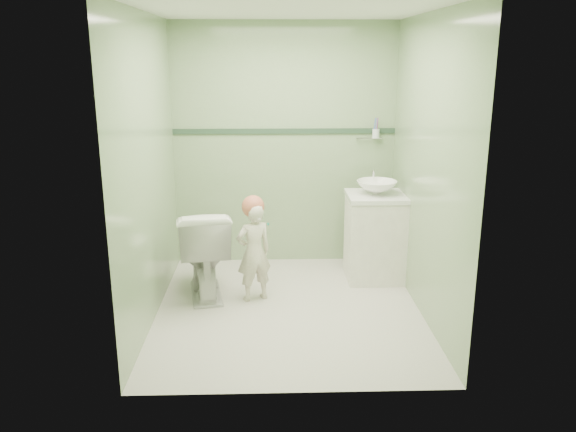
{
  "coord_description": "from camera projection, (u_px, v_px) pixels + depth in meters",
  "views": [
    {
      "loc": [
        -0.15,
        -4.49,
        2.07
      ],
      "look_at": [
        0.0,
        0.15,
        0.78
      ],
      "focal_mm": 36.08,
      "sensor_mm": 36.0,
      "label": 1
    }
  ],
  "objects": [
    {
      "name": "teal_toothbrush",
      "position": [
        267.0,
        224.0,
        4.83
      ],
      "size": [
        0.1,
        0.14,
        0.08
      ],
      "color": "#138A75",
      "rests_on": "toddler"
    },
    {
      "name": "vanity",
      "position": [
        375.0,
        238.0,
        5.48
      ],
      "size": [
        0.52,
        0.5,
        0.8
      ],
      "primitive_type": "cube",
      "color": "silver",
      "rests_on": "ground"
    },
    {
      "name": "trim_stripe",
      "position": [
        284.0,
        131.0,
        5.71
      ],
      "size": [
        2.2,
        0.02,
        0.05
      ],
      "primitive_type": "cube",
      "color": "#2A4432",
      "rests_on": "room_shell"
    },
    {
      "name": "faucet",
      "position": [
        374.0,
        175.0,
        5.5
      ],
      "size": [
        0.03,
        0.13,
        0.18
      ],
      "color": "silver",
      "rests_on": "counter"
    },
    {
      "name": "ground",
      "position": [
        289.0,
        310.0,
        4.88
      ],
      "size": [
        2.5,
        2.5,
        0.0
      ],
      "primitive_type": "plane",
      "color": "beige",
      "rests_on": "ground"
    },
    {
      "name": "toilet",
      "position": [
        204.0,
        251.0,
        5.1
      ],
      "size": [
        0.58,
        0.85,
        0.8
      ],
      "primitive_type": "imported",
      "rotation": [
        0.0,
        0.0,
        3.31
      ],
      "color": "white",
      "rests_on": "ground"
    },
    {
      "name": "counter",
      "position": [
        376.0,
        196.0,
        5.37
      ],
      "size": [
        0.54,
        0.52,
        0.04
      ],
      "primitive_type": "cube",
      "color": "white",
      "rests_on": "vanity"
    },
    {
      "name": "hair_cap",
      "position": [
        253.0,
        207.0,
        4.9
      ],
      "size": [
        0.19,
        0.19,
        0.19
      ],
      "primitive_type": "sphere",
      "color": "#BF654A",
      "rests_on": "toddler"
    },
    {
      "name": "cup_holder",
      "position": [
        375.0,
        133.0,
        5.69
      ],
      "size": [
        0.26,
        0.07,
        0.21
      ],
      "color": "silver",
      "rests_on": "room_shell"
    },
    {
      "name": "room_shell",
      "position": [
        289.0,
        170.0,
        4.56
      ],
      "size": [
        2.5,
        2.54,
        2.4
      ],
      "color": "#8AAA79",
      "rests_on": "ground"
    },
    {
      "name": "toddler",
      "position": [
        254.0,
        252.0,
        4.98
      ],
      "size": [
        0.38,
        0.32,
        0.87
      ],
      "primitive_type": "imported",
      "rotation": [
        0.0,
        0.0,
        3.57
      ],
      "color": "beige",
      "rests_on": "ground"
    },
    {
      "name": "basin",
      "position": [
        377.0,
        187.0,
        5.35
      ],
      "size": [
        0.37,
        0.37,
        0.13
      ],
      "primitive_type": "imported",
      "color": "white",
      "rests_on": "counter"
    }
  ]
}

